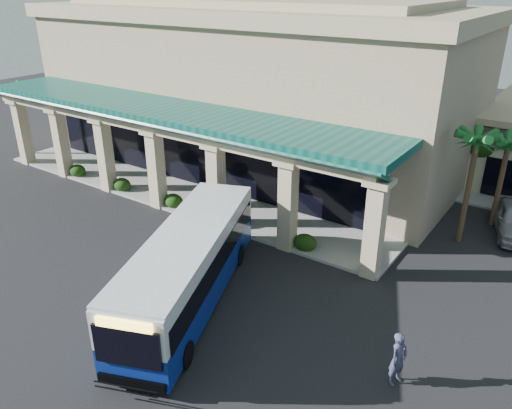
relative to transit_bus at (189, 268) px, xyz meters
The scene contains 9 objects.
ground 1.97m from the transit_bus, 118.23° to the left, with size 110.00×110.00×0.00m, color black.
main_building 19.45m from the transit_bus, 116.66° to the left, with size 30.80×14.80×11.35m, color tan, non-canonical shape.
arcade 11.63m from the transit_bus, 137.58° to the left, with size 30.00×6.20×5.70m, color #0A413B, non-canonical shape.
palm_0 14.50m from the transit_bus, 56.43° to the left, with size 2.40×2.40×6.60m, color #195F25, non-canonical shape.
palm_1 17.52m from the transit_bus, 59.14° to the left, with size 2.40×2.40×5.80m, color #195F25, non-canonical shape.
palm_2 24.27m from the transit_bus, 161.97° to the left, with size 2.40×2.40×6.20m, color #195F25, non-canonical shape.
broadleaf_tree 21.19m from the transit_bus, 70.80° to the left, with size 2.60×2.60×4.81m, color black, non-canonical shape.
transit_bus is the anchor object (origin of this frame).
pedestrian 8.89m from the transit_bus, ahead, with size 0.72×0.47×1.97m, color #3B3C56.
Camera 1 is at (12.92, -13.96, 12.50)m, focal length 35.00 mm.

